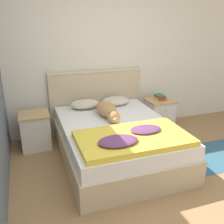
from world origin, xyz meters
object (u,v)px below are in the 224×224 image
(nightstand_right, at_px, (159,114))
(dog, at_px, (108,110))
(pillow_right, at_px, (116,101))
(nightstand_left, at_px, (35,130))
(bed, at_px, (117,141))
(book_stack, at_px, (160,97))
(pillow_left, at_px, (85,104))

(nightstand_right, bearing_deg, dog, -159.97)
(dog, bearing_deg, pillow_right, 57.92)
(nightstand_right, relative_size, dog, 0.70)
(nightstand_left, xyz_separation_m, dog, (1.03, -0.40, 0.34))
(bed, distance_m, pillow_right, 0.89)
(book_stack, bearing_deg, bed, -145.66)
(nightstand_left, height_order, pillow_left, pillow_left)
(bed, xyz_separation_m, pillow_right, (0.26, 0.78, 0.33))
(nightstand_right, distance_m, pillow_left, 1.36)
(bed, relative_size, pillow_right, 4.31)
(pillow_left, distance_m, book_stack, 1.33)
(nightstand_left, xyz_separation_m, pillow_right, (1.33, 0.07, 0.31))
(dog, relative_size, book_stack, 3.34)
(bed, height_order, nightstand_right, nightstand_right)
(dog, distance_m, book_stack, 1.17)
(nightstand_left, xyz_separation_m, book_stack, (2.13, 0.02, 0.31))
(nightstand_left, bearing_deg, dog, -21.04)
(nightstand_left, relative_size, pillow_left, 1.19)
(pillow_left, xyz_separation_m, book_stack, (1.33, -0.05, -0.00))
(nightstand_left, bearing_deg, bed, -33.74)
(nightstand_right, xyz_separation_m, book_stack, (0.00, 0.02, 0.31))
(book_stack, bearing_deg, dog, -159.17)
(pillow_left, distance_m, pillow_right, 0.53)
(nightstand_right, height_order, pillow_left, pillow_left)
(nightstand_right, distance_m, pillow_right, 0.86)
(nightstand_left, relative_size, book_stack, 2.33)
(bed, relative_size, pillow_left, 4.31)
(nightstand_right, bearing_deg, bed, -146.26)
(nightstand_right, relative_size, pillow_left, 1.19)
(bed, relative_size, dog, 2.53)
(nightstand_right, relative_size, book_stack, 2.33)
(nightstand_left, distance_m, dog, 1.16)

